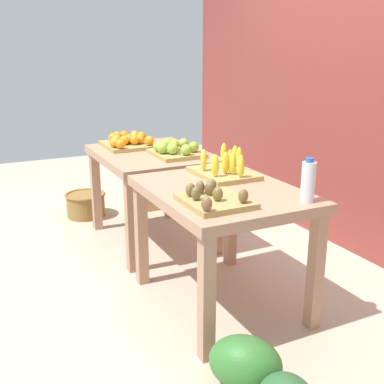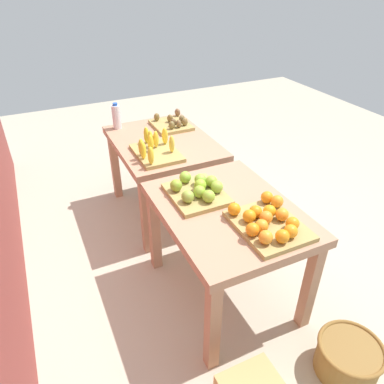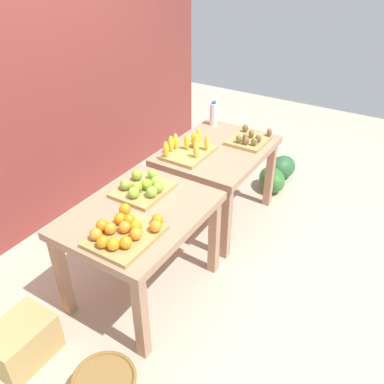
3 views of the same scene
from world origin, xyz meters
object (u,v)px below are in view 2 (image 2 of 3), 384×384
object	(u,v)px
banana_crate	(155,149)
watermelon_pile	(160,156)
apple_bin	(197,190)
water_bottle	(116,117)
display_table_right	(163,151)
orange_bin	(268,222)
wicker_basket	(348,358)
kiwi_bin	(172,124)
display_table_left	(227,222)

from	to	relation	value
banana_crate	watermelon_pile	size ratio (longest dim) A/B	0.61
apple_bin	water_bottle	size ratio (longest dim) A/B	1.70
display_table_right	banana_crate	distance (m)	0.32
orange_bin	banana_crate	distance (m)	1.18
wicker_basket	water_bottle	bearing A→B (deg)	14.88
display_table_right	orange_bin	bearing A→B (deg)	-175.79
orange_bin	kiwi_bin	size ratio (longest dim) A/B	1.23
orange_bin	watermelon_pile	distance (m)	2.37
display_table_right	wicker_basket	world-z (taller)	display_table_right
display_table_left	kiwi_bin	world-z (taller)	kiwi_bin
kiwi_bin	banana_crate	bearing A→B (deg)	144.42
apple_bin	watermelon_pile	distance (m)	1.95
display_table_right	display_table_left	bearing A→B (deg)	180.00
watermelon_pile	wicker_basket	bearing A→B (deg)	-178.50
display_table_right	water_bottle	bearing A→B (deg)	33.83
orange_bin	kiwi_bin	world-z (taller)	orange_bin
display_table_right	orange_bin	size ratio (longest dim) A/B	2.29
banana_crate	water_bottle	distance (m)	0.67
orange_bin	banana_crate	size ratio (longest dim) A/B	1.03
display_table_left	banana_crate	world-z (taller)	banana_crate
orange_bin	apple_bin	size ratio (longest dim) A/B	1.13
display_table_left	apple_bin	world-z (taller)	apple_bin
orange_bin	wicker_basket	xyz separation A→B (m)	(-0.56, -0.25, -0.67)
display_table_right	apple_bin	bearing A→B (deg)	172.96
apple_bin	wicker_basket	bearing A→B (deg)	-155.92
banana_crate	water_bottle	xyz separation A→B (m)	(0.65, 0.13, 0.06)
apple_bin	kiwi_bin	distance (m)	1.19
water_bottle	banana_crate	bearing A→B (deg)	-169.16
display_table_right	water_bottle	distance (m)	0.55
water_bottle	wicker_basket	bearing A→B (deg)	-165.12
display_table_right	kiwi_bin	distance (m)	0.33
apple_bin	banana_crate	xyz separation A→B (m)	(0.68, 0.04, 0.00)
water_bottle	wicker_basket	size ratio (longest dim) A/B	0.63
water_bottle	wicker_basket	distance (m)	2.56
banana_crate	water_bottle	world-z (taller)	water_bottle
kiwi_bin	water_bottle	size ratio (longest dim) A/B	1.57
kiwi_bin	water_bottle	distance (m)	0.51
display_table_right	apple_bin	xyz separation A→B (m)	(-0.92, 0.11, 0.15)
display_table_right	watermelon_pile	distance (m)	1.05
kiwi_bin	water_bottle	world-z (taller)	water_bottle
wicker_basket	display_table_right	bearing A→B (deg)	10.17
display_table_left	kiwi_bin	bearing A→B (deg)	-7.81
watermelon_pile	apple_bin	bearing A→B (deg)	167.76
display_table_right	water_bottle	xyz separation A→B (m)	(0.42, 0.28, 0.22)
orange_bin	banana_crate	bearing A→B (deg)	12.55
display_table_right	watermelon_pile	size ratio (longest dim) A/B	1.45
orange_bin	display_table_right	bearing A→B (deg)	4.21
display_table_right	apple_bin	size ratio (longest dim) A/B	2.59
display_table_right	kiwi_bin	bearing A→B (deg)	-38.15
orange_bin	apple_bin	xyz separation A→B (m)	(0.47, 0.22, -0.00)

